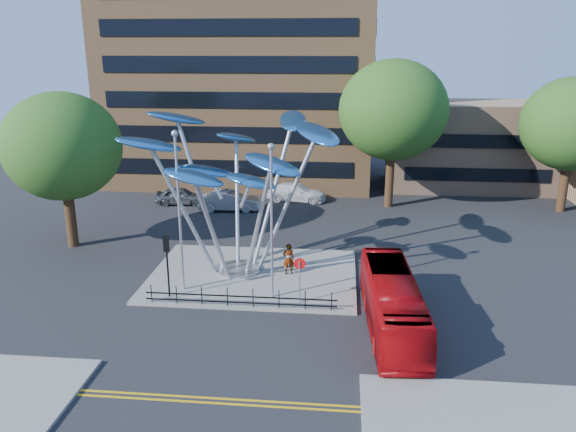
# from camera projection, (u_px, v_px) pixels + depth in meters

# --- Properties ---
(ground) EXTENTS (120.00, 120.00, 0.00)m
(ground) POSITION_uv_depth(u_px,v_px,m) (254.00, 325.00, 27.32)
(ground) COLOR black
(ground) RESTS_ON ground
(traffic_island) EXTENTS (12.00, 9.00, 0.15)m
(traffic_island) POSITION_uv_depth(u_px,v_px,m) (253.00, 275.00, 33.10)
(traffic_island) COLOR slate
(traffic_island) RESTS_ON ground
(double_yellow_near) EXTENTS (40.00, 0.12, 0.01)m
(double_yellow_near) POSITION_uv_depth(u_px,v_px,m) (230.00, 399.00, 21.61)
(double_yellow_near) COLOR gold
(double_yellow_near) RESTS_ON ground
(double_yellow_far) EXTENTS (40.00, 0.12, 0.01)m
(double_yellow_far) POSITION_uv_depth(u_px,v_px,m) (229.00, 404.00, 21.32)
(double_yellow_far) COLOR gold
(double_yellow_far) RESTS_ON ground
(brick_tower) EXTENTS (25.00, 15.00, 30.00)m
(brick_tower) POSITION_uv_depth(u_px,v_px,m) (242.00, 24.00, 53.96)
(brick_tower) COLOR #966B41
(brick_tower) RESTS_ON ground
(low_building_near) EXTENTS (15.00, 8.00, 8.00)m
(low_building_near) POSITION_uv_depth(u_px,v_px,m) (469.00, 145.00, 53.20)
(low_building_near) COLOR tan
(low_building_near) RESTS_ON ground
(tree_right) EXTENTS (8.80, 8.80, 12.11)m
(tree_right) POSITION_uv_depth(u_px,v_px,m) (393.00, 110.00, 45.16)
(tree_right) COLOR black
(tree_right) RESTS_ON ground
(tree_left) EXTENTS (7.60, 7.60, 10.32)m
(tree_left) POSITION_uv_depth(u_px,v_px,m) (62.00, 147.00, 36.17)
(tree_left) COLOR black
(tree_left) RESTS_ON ground
(tree_far) EXTENTS (8.00, 8.00, 10.81)m
(tree_far) POSITION_uv_depth(u_px,v_px,m) (573.00, 124.00, 44.11)
(tree_far) COLOR black
(tree_far) RESTS_ON ground
(leaf_sculpture) EXTENTS (12.72, 9.54, 9.51)m
(leaf_sculpture) POSITION_uv_depth(u_px,v_px,m) (235.00, 159.00, 31.87)
(leaf_sculpture) COLOR #9EA0A5
(leaf_sculpture) RESTS_ON traffic_island
(street_lamp_left) EXTENTS (0.36, 0.36, 8.80)m
(street_lamp_left) POSITION_uv_depth(u_px,v_px,m) (179.00, 198.00, 29.51)
(street_lamp_left) COLOR #9EA0A5
(street_lamp_left) RESTS_ON traffic_island
(street_lamp_right) EXTENTS (0.36, 0.36, 8.30)m
(street_lamp_right) POSITION_uv_depth(u_px,v_px,m) (271.00, 208.00, 28.64)
(street_lamp_right) COLOR #9EA0A5
(street_lamp_right) RESTS_ON traffic_island
(traffic_light_island) EXTENTS (0.28, 0.18, 3.42)m
(traffic_light_island) POSITION_uv_depth(u_px,v_px,m) (167.00, 253.00, 29.41)
(traffic_light_island) COLOR black
(traffic_light_island) RESTS_ON traffic_island
(no_entry_sign_island) EXTENTS (0.60, 0.10, 2.45)m
(no_entry_sign_island) POSITION_uv_depth(u_px,v_px,m) (300.00, 272.00, 29.00)
(no_entry_sign_island) COLOR #9EA0A5
(no_entry_sign_island) RESTS_ON traffic_island
(pedestrian_railing_front) EXTENTS (10.00, 0.06, 1.00)m
(pedestrian_railing_front) POSITION_uv_depth(u_px,v_px,m) (240.00, 299.00, 28.87)
(pedestrian_railing_front) COLOR black
(pedestrian_railing_front) RESTS_ON traffic_island
(red_bus) EXTENTS (2.79, 9.67, 2.66)m
(red_bus) POSITION_uv_depth(u_px,v_px,m) (392.00, 302.00, 26.74)
(red_bus) COLOR #9D070B
(red_bus) RESTS_ON ground
(pedestrian) EXTENTS (0.75, 0.57, 1.87)m
(pedestrian) POSITION_uv_depth(u_px,v_px,m) (289.00, 259.00, 32.84)
(pedestrian) COLOR gray
(pedestrian) RESTS_ON traffic_island
(parked_car_left) EXTENTS (4.42, 2.06, 1.46)m
(parked_car_left) POSITION_uv_depth(u_px,v_px,m) (181.00, 196.00, 47.89)
(parked_car_left) COLOR #45484D
(parked_car_left) RESTS_ON ground
(parked_car_mid) EXTENTS (5.13, 2.21, 1.64)m
(parked_car_mid) POSITION_uv_depth(u_px,v_px,m) (229.00, 201.00, 46.09)
(parked_car_mid) COLOR #929598
(parked_car_mid) RESTS_ON ground
(parked_car_right) EXTENTS (5.42, 2.66, 1.52)m
(parked_car_right) POSITION_uv_depth(u_px,v_px,m) (296.00, 192.00, 48.98)
(parked_car_right) COLOR silver
(parked_car_right) RESTS_ON ground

